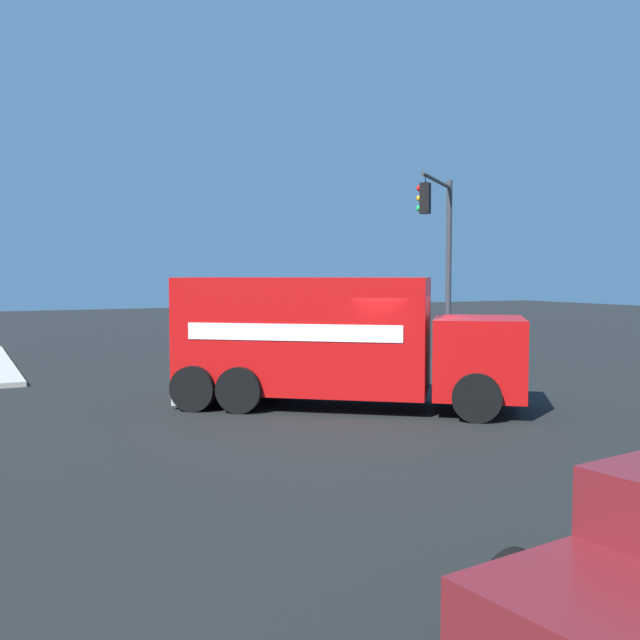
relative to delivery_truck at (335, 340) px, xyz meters
The scene contains 3 objects.
ground_plane 1.95m from the delivery_truck, 128.72° to the right, with size 100.00×100.00×0.00m, color black.
delivery_truck is the anchor object (origin of this frame).
traffic_light_secondary 9.83m from the delivery_truck, 50.77° to the right, with size 2.76×3.13×6.33m.
Camera 1 is at (-13.63, 8.67, 2.99)m, focal length 40.76 mm.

